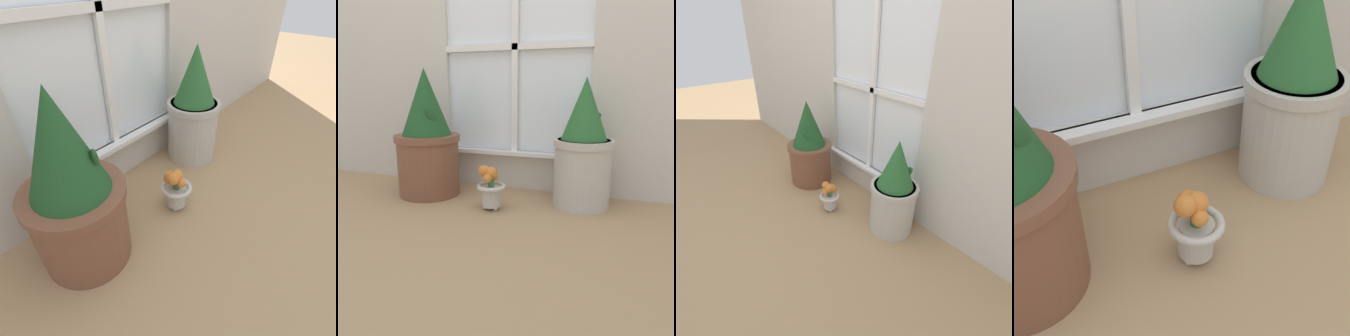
# 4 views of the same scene
# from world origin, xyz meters

# --- Properties ---
(ground_plane) EXTENTS (10.00, 10.00, 0.00)m
(ground_plane) POSITION_xyz_m (0.00, 0.00, 0.00)
(ground_plane) COLOR tan
(wall_with_window) EXTENTS (4.40, 0.10, 2.50)m
(wall_with_window) POSITION_xyz_m (0.00, 0.59, 1.27)
(wall_with_window) COLOR beige
(wall_with_window) RESTS_ON ground_plane
(potted_plant_left) EXTENTS (0.38, 0.38, 0.73)m
(potted_plant_left) POSITION_xyz_m (-0.44, 0.29, 0.32)
(potted_plant_left) COLOR brown
(potted_plant_left) RESTS_ON ground_plane
(potted_plant_right) EXTENTS (0.31, 0.31, 0.67)m
(potted_plant_right) POSITION_xyz_m (0.44, 0.38, 0.30)
(potted_plant_right) COLOR #B7B2A8
(potted_plant_right) RESTS_ON ground_plane
(flower_vase) EXTENTS (0.15, 0.15, 0.23)m
(flower_vase) POSITION_xyz_m (0.00, 0.17, 0.12)
(flower_vase) COLOR #BCB7AD
(flower_vase) RESTS_ON ground_plane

